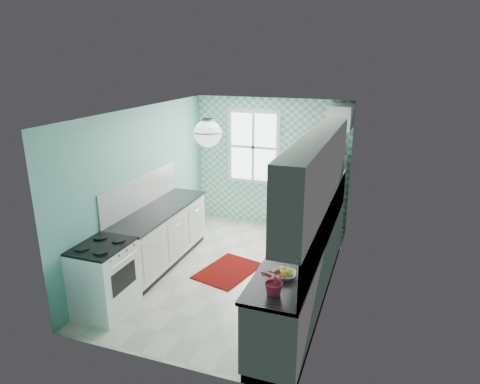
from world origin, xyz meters
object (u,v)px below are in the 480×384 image
(ceiling_light, at_px, (208,133))
(stove, at_px, (104,277))
(fridge, at_px, (324,199))
(microwave, at_px, (327,149))
(fruit_bowl, at_px, (284,275))
(sink, at_px, (316,217))
(potted_plant, at_px, (275,281))

(ceiling_light, bearing_deg, stove, -148.88)
(fridge, distance_m, microwave, 0.92)
(stove, relative_size, fruit_bowl, 3.59)
(fruit_bowl, height_order, microwave, microwave)
(sink, xyz_separation_m, microwave, (-0.09, 1.42, 0.75))
(sink, relative_size, microwave, 0.95)
(sink, bearing_deg, microwave, 90.36)
(ceiling_light, height_order, stove, ceiling_light)
(ceiling_light, distance_m, stove, 2.31)
(ceiling_light, relative_size, fridge, 0.23)
(potted_plant, distance_m, microwave, 3.80)
(fruit_bowl, bearing_deg, stove, 179.25)
(ceiling_light, bearing_deg, potted_plant, -43.30)
(potted_plant, xyz_separation_m, microwave, (-0.09, 3.76, 0.58))
(microwave, bearing_deg, ceiling_light, 63.41)
(ceiling_light, distance_m, microwave, 2.92)
(fruit_bowl, relative_size, microwave, 0.46)
(stove, relative_size, potted_plant, 2.96)
(ceiling_light, bearing_deg, microwave, 67.09)
(fridge, xyz_separation_m, microwave, (0.00, 0.00, 0.92))
(fruit_bowl, bearing_deg, ceiling_light, 147.81)
(stove, xyz_separation_m, fruit_bowl, (2.40, -0.03, 0.49))
(ceiling_light, relative_size, fruit_bowl, 1.36)
(ceiling_light, relative_size, potted_plant, 1.12)
(potted_plant, bearing_deg, microwave, 91.37)
(fridge, distance_m, sink, 1.43)
(stove, bearing_deg, potted_plant, -8.82)
(stove, distance_m, fruit_bowl, 2.45)
(microwave, bearing_deg, fridge, 50.79)
(fridge, xyz_separation_m, stove, (-2.31, -3.35, -0.28))
(fruit_bowl, distance_m, microwave, 3.46)
(fridge, xyz_separation_m, potted_plant, (0.09, -3.76, 0.33))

